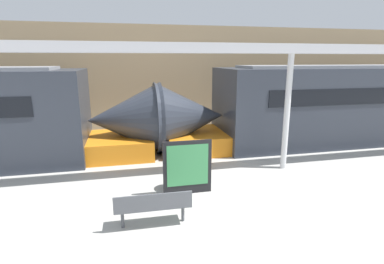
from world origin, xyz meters
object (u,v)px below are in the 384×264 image
Objects in this scene: bench_near at (153,205)px; support_column_near at (287,113)px; poster_board at (188,167)px; train_left at (369,104)px; trash_bin at (182,174)px.

bench_near is 5.30m from support_column_near.
poster_board is 0.40× the size of support_column_near.
poster_board is at bearing -156.86° from train_left.
bench_near is 1.93m from trash_bin.
trash_bin is 0.23× the size of support_column_near.
poster_board is (1.03, 1.39, 0.24)m from bench_near.
support_column_near is at bearing 14.02° from trash_bin.
trash_bin is at bearing -165.98° from support_column_near.
support_column_near is (-5.46, -2.62, 0.28)m from train_left.
train_left is 11.44× the size of bench_near.
poster_board is at bearing -71.57° from trash_bin.
poster_board is (-8.88, -3.80, -0.79)m from train_left.
bench_near is 1.12× the size of poster_board.
bench_near is 1.91× the size of trash_bin.
support_column_near reaches higher than poster_board.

